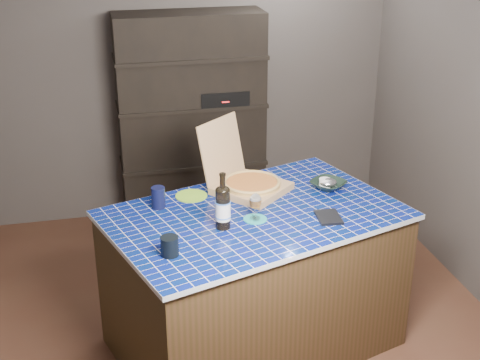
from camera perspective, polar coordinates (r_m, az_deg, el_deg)
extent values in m
plane|color=brown|center=(4.68, -0.78, -11.38)|extent=(3.50, 3.50, 0.00)
plane|color=#48423F|center=(5.75, -4.61, 9.03)|extent=(3.50, 0.00, 3.50)
plane|color=#48423F|center=(2.59, 7.46, -10.13)|extent=(3.50, 0.00, 3.50)
cube|color=black|center=(5.63, -4.15, 5.04)|extent=(1.20, 0.40, 1.80)
cube|color=black|center=(5.56, -1.57, 7.28)|extent=(0.40, 0.32, 0.12)
cube|color=#412A19|center=(4.18, 1.21, -8.71)|extent=(1.89, 1.49, 0.90)
cube|color=#051954|center=(3.95, 1.26, -3.00)|extent=(1.94, 1.54, 0.03)
cube|color=tan|center=(4.21, 1.00, -0.72)|extent=(0.55, 0.55, 0.04)
cube|color=tan|center=(4.26, -1.60, 2.67)|extent=(0.35, 0.33, 0.39)
cylinder|color=tan|center=(4.20, 1.00, -0.37)|extent=(0.36, 0.36, 0.01)
cylinder|color=maroon|center=(4.19, 1.00, -0.23)|extent=(0.32, 0.32, 0.01)
torus|color=tan|center=(4.19, 1.00, -0.17)|extent=(0.36, 0.36, 0.02)
cylinder|color=black|center=(3.72, -1.47, -2.51)|extent=(0.08, 0.08, 0.23)
ellipsoid|color=black|center=(3.67, -1.49, -0.88)|extent=(0.08, 0.08, 0.05)
cylinder|color=black|center=(3.65, -1.50, -0.09)|extent=(0.03, 0.03, 0.09)
cylinder|color=silver|center=(3.73, -1.47, -2.66)|extent=(0.08, 0.08, 0.10)
cylinder|color=#4078DC|center=(3.74, -1.46, -3.11)|extent=(0.09, 0.09, 0.01)
cylinder|color=#4078DC|center=(3.70, -1.48, -1.89)|extent=(0.09, 0.09, 0.01)
cylinder|color=teal|center=(3.86, 1.31, -3.35)|extent=(0.14, 0.14, 0.01)
cylinder|color=white|center=(3.86, 1.31, -3.29)|extent=(0.06, 0.06, 0.00)
cylinder|color=white|center=(3.84, 1.31, -2.81)|extent=(0.01, 0.01, 0.07)
ellipsoid|color=white|center=(3.81, 1.32, -1.82)|extent=(0.07, 0.07, 0.10)
cylinder|color=#BF771E|center=(3.82, 1.32, -1.94)|extent=(0.06, 0.06, 0.04)
cylinder|color=white|center=(3.81, 1.33, -1.58)|extent=(0.06, 0.06, 0.02)
cylinder|color=black|center=(3.50, -6.03, -5.63)|extent=(0.09, 0.09, 0.11)
cube|color=black|center=(3.91, 7.57, -3.16)|extent=(0.15, 0.20, 0.01)
imported|color=black|center=(4.29, 7.54, -0.40)|extent=(0.29, 0.29, 0.05)
ellipsoid|color=#ABABB6|center=(4.28, 7.55, -0.23)|extent=(0.11, 0.09, 0.05)
cylinder|color=white|center=(4.29, 7.24, -0.30)|extent=(0.07, 0.07, 0.06)
cylinder|color=black|center=(4.01, -6.99, -1.49)|extent=(0.08, 0.08, 0.13)
cylinder|color=#89CC2B|center=(4.16, -4.18, -1.35)|extent=(0.20, 0.20, 0.01)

